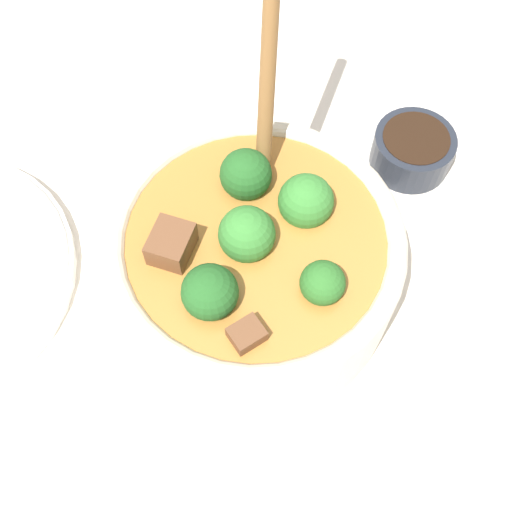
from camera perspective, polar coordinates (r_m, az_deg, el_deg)
The scene contains 3 objects.
ground_plane at distance 0.56m, azimuth 0.00°, elevation -2.94°, with size 4.00×4.00×0.00m, color silver.
stew_bowl at distance 0.51m, azimuth 0.00°, elevation -0.23°, with size 0.26×0.23×0.27m.
condiment_bowl at distance 0.63m, azimuth 13.76°, elevation 9.23°, with size 0.08×0.08×0.04m.
Camera 1 is at (-0.23, 0.08, 0.50)m, focal length 45.00 mm.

